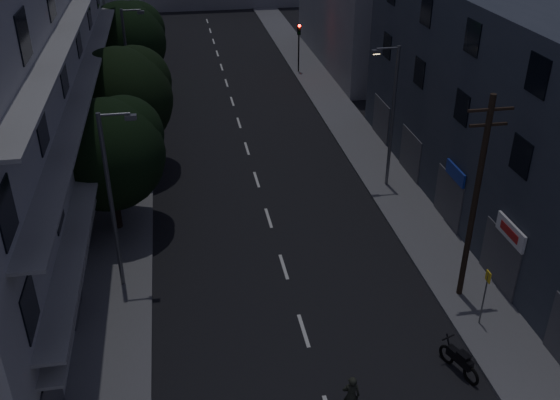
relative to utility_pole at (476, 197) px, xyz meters
name	(u,v)px	position (x,y,z in m)	size (l,w,h in m)	color
ground	(246,145)	(-7.09, 17.44, -4.87)	(160.00, 160.00, 0.00)	black
sidewalk_left	(129,153)	(-14.59, 17.44, -4.79)	(3.00, 90.00, 0.15)	#565659
sidewalk_right	(356,137)	(0.41, 17.44, -4.79)	(3.00, 90.00, 0.15)	#565659
lane_markings	(235,112)	(-7.09, 23.69, -4.86)	(0.15, 60.50, 0.01)	beige
building_left	(11,88)	(-19.07, 10.44, 2.13)	(7.00, 36.00, 14.00)	#9F9E9A
building_right	(513,116)	(4.90, 6.44, 0.63)	(6.19, 28.00, 11.00)	#2D323D
tree_near	(109,150)	(-14.74, 8.25, -0.49)	(5.48, 5.48, 6.76)	black
tree_mid	(121,95)	(-14.44, 15.00, -0.12)	(5.98, 5.98, 7.36)	black
tree_far	(126,40)	(-14.66, 27.25, -0.07)	(6.00, 6.00, 7.42)	black
traffic_signal_far_right	(299,38)	(-0.62, 32.05, -1.77)	(0.28, 0.37, 4.10)	black
traffic_signal_far_left	(146,46)	(-13.38, 31.69, -1.77)	(0.28, 0.37, 4.10)	black
street_lamp_left_near	(113,195)	(-14.23, 3.23, -0.27)	(1.51, 0.25, 8.00)	#5C5D63
street_lamp_right	(391,111)	(0.04, 10.34, -0.27)	(1.51, 0.25, 8.00)	#5A5B62
street_lamp_left_far	(129,64)	(-14.22, 21.74, -0.27)	(1.51, 0.25, 8.00)	#525359
utility_pole	(476,197)	(0.00, 0.00, 0.00)	(1.80, 0.24, 9.00)	black
bus_stop_sign	(486,288)	(-0.03, -1.99, -2.98)	(0.06, 0.35, 2.52)	#595B60
motorcycle	(459,361)	(-1.94, -4.24, -4.36)	(0.90, 1.93, 1.29)	black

